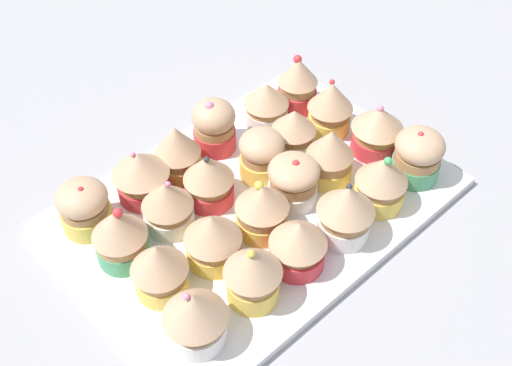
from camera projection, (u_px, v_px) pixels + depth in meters
The scene contains 26 objects.
ground_plane at pixel (256, 215), 78.78cm from camera, with size 180.00×180.00×3.00cm, color #9E9EA3.
baking_tray at pixel (256, 203), 77.26cm from camera, with size 45.25×31.97×1.20cm.
cupcake_0 at pixel (298, 83), 86.30cm from camera, with size 5.49×5.49×8.28cm.
cupcake_1 at pixel (266, 104), 84.21cm from camera, with size 6.05×6.05×6.63cm.
cupcake_2 at pixel (214, 125), 80.79cm from camera, with size 5.57×5.57×7.68cm.
cupcake_3 at pixel (177, 151), 77.16cm from camera, with size 5.73×5.73×7.62cm.
cupcake_4 at pixel (141, 174), 74.71cm from camera, with size 6.88×6.88×7.21cm.
cupcake_5 at pixel (84, 206), 71.72cm from camera, with size 5.91×5.91×6.79cm.
cupcake_6 at pixel (330, 106), 83.00cm from camera, with size 6.04×6.04×7.84cm.
cupcake_7 at pixel (294, 132), 80.07cm from camera, with size 5.70×5.70×7.01cm.
cupcake_8 at pixel (262, 154), 77.50cm from camera, with size 5.61×5.61×6.70cm.
cupcake_9 at pixel (209, 178), 74.39cm from camera, with size 6.08×6.08×7.25cm.
cupcake_10 at pixel (167, 204), 71.64cm from camera, with size 5.99×5.99×7.11cm.
cupcake_11 at pixel (120, 235), 68.13cm from camera, with size 6.11×6.11×7.88cm.
cupcake_12 at pixel (377, 129), 80.45cm from camera, with size 6.67×6.67×7.20cm.
cupcake_13 at pixel (330, 155), 76.77cm from camera, with size 5.85×5.85×7.62cm.
cupcake_14 at pixel (293, 180), 74.69cm from camera, with size 6.16×6.16×6.60cm.
cupcake_15 at pixel (262, 208), 71.17cm from camera, with size 6.19×6.19×7.34cm.
cupcake_16 at pixel (213, 238), 68.18cm from camera, with size 6.42×6.42×6.98cm.
cupcake_17 at pixel (159, 268), 65.16cm from camera, with size 6.11×6.11×7.28cm.
cupcake_18 at pixel (418, 155), 77.22cm from camera, with size 6.10×6.10×7.25cm.
cupcake_19 at pixel (381, 181), 73.91cm from camera, with size 6.18×6.18×7.60cm.
cupcake_20 at pixel (346, 211), 70.19cm from camera, with size 6.58×6.58×7.98cm.
cupcake_21 at pixel (298, 243), 67.85cm from camera, with size 6.41×6.41×6.69cm.
cupcake_22 at pixel (253, 273), 64.39cm from camera, with size 6.17×6.17×8.01cm.
cupcake_23 at pixel (195, 316), 61.25cm from camera, with size 6.55×6.55×7.50cm.
Camera 1 is at (35.11, 37.89, 58.11)cm, focal length 44.50 mm.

